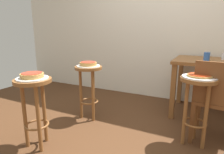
{
  "coord_description": "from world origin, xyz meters",
  "views": [
    {
      "loc": [
        0.62,
        -1.61,
        1.11
      ],
      "look_at": [
        -0.33,
        0.26,
        0.62
      ],
      "focal_mm": 31.01,
      "sensor_mm": 36.0,
      "label": 1
    }
  ],
  "objects": [
    {
      "name": "pizza_foreground",
      "position": [
        -0.81,
        -0.4,
        0.72
      ],
      "size": [
        0.21,
        0.21,
        0.05
      ],
      "color": "tan",
      "rests_on": "serving_plate_foreground"
    },
    {
      "name": "dining_table",
      "position": [
        0.72,
        1.18,
        0.64
      ],
      "size": [
        1.04,
        0.74,
        0.76
      ],
      "color": "brown",
      "rests_on": "ground_plane"
    },
    {
      "name": "pizza_leftside",
      "position": [
        -0.72,
        0.38,
        0.72
      ],
      "size": [
        0.21,
        0.21,
        0.05
      ],
      "color": "#B78442",
      "rests_on": "serving_plate_leftside"
    },
    {
      "name": "stool_leftside",
      "position": [
        -0.72,
        0.38,
        0.5
      ],
      "size": [
        0.34,
        0.34,
        0.69
      ],
      "color": "brown",
      "rests_on": "ground_plane"
    },
    {
      "name": "back_wall",
      "position": [
        0.0,
        1.65,
        1.5
      ],
      "size": [
        6.0,
        0.1,
        3.0
      ],
      "primitive_type": "cube",
      "color": "silver",
      "rests_on": "ground_plane"
    },
    {
      "name": "pizza_middle",
      "position": [
        0.55,
        0.35,
        0.71
      ],
      "size": [
        0.23,
        0.23,
        0.02
      ],
      "color": "#B78442",
      "rests_on": "serving_plate_middle"
    },
    {
      "name": "stool_middle",
      "position": [
        0.55,
        0.35,
        0.5
      ],
      "size": [
        0.34,
        0.34,
        0.69
      ],
      "color": "brown",
      "rests_on": "ground_plane"
    },
    {
      "name": "cup_near_edge",
      "position": [
        0.59,
        1.03,
        0.81
      ],
      "size": [
        0.07,
        0.07,
        0.11
      ],
      "primitive_type": "cylinder",
      "color": "#3360B2",
      "rests_on": "dining_table"
    },
    {
      "name": "serving_plate_middle",
      "position": [
        0.55,
        0.35,
        0.7
      ],
      "size": [
        0.32,
        0.32,
        0.01
      ],
      "primitive_type": "cylinder",
      "color": "silver",
      "rests_on": "stool_middle"
    },
    {
      "name": "serving_plate_leftside",
      "position": [
        -0.72,
        0.38,
        0.7
      ],
      "size": [
        0.29,
        0.29,
        0.01
      ],
      "primitive_type": "cylinder",
      "color": "white",
      "rests_on": "stool_leftside"
    },
    {
      "name": "stool_foreground",
      "position": [
        -0.81,
        -0.4,
        0.5
      ],
      "size": [
        0.34,
        0.34,
        0.69
      ],
      "color": "brown",
      "rests_on": "ground_plane"
    },
    {
      "name": "wooden_chair",
      "position": [
        0.72,
        0.44,
        0.47
      ],
      "size": [
        0.44,
        0.44,
        0.85
      ],
      "color": "brown",
      "rests_on": "ground_plane"
    },
    {
      "name": "serving_plate_foreground",
      "position": [
        -0.81,
        -0.4,
        0.7
      ],
      "size": [
        0.29,
        0.29,
        0.01
      ],
      "primitive_type": "cylinder",
      "color": "silver",
      "rests_on": "stool_foreground"
    },
    {
      "name": "ground_plane",
      "position": [
        0.0,
        0.0,
        0.0
      ],
      "size": [
        6.0,
        6.0,
        0.0
      ],
      "primitive_type": "plane",
      "color": "#4C2D19"
    },
    {
      "name": "condiment_shaker",
      "position": [
        0.78,
        1.25,
        0.8
      ],
      "size": [
        0.04,
        0.04,
        0.08
      ],
      "primitive_type": "cylinder",
      "color": "white",
      "rests_on": "dining_table"
    }
  ]
}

